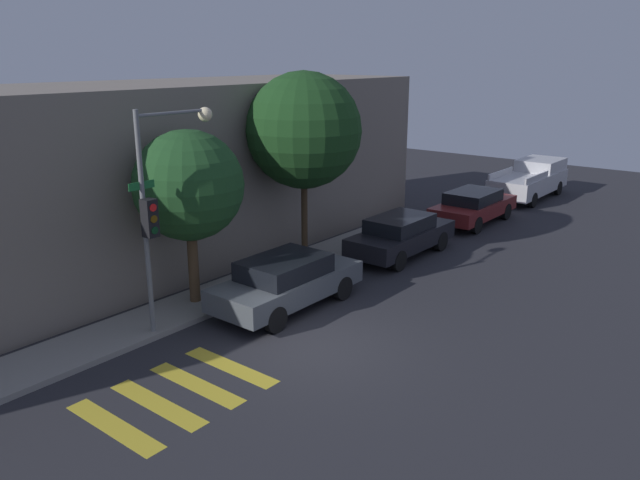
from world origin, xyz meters
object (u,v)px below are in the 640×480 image
(sedan_middle, at_px, (401,235))
(tree_midblock, at_px, (304,131))
(traffic_light_pole, at_px, (161,192))
(tree_near_corner, at_px, (189,186))
(sedan_near_corner, at_px, (287,281))
(pickup_truck, at_px, (531,179))
(sedan_far_end, at_px, (473,206))

(sedan_middle, bearing_deg, tree_midblock, 142.00)
(traffic_light_pole, distance_m, tree_near_corner, 1.69)
(sedan_near_corner, relative_size, pickup_truck, 0.83)
(traffic_light_pole, distance_m, tree_midblock, 6.29)
(traffic_light_pole, height_order, tree_near_corner, traffic_light_pole)
(traffic_light_pole, xyz_separation_m, sedan_far_end, (14.48, -1.27, -2.82))
(sedan_middle, bearing_deg, traffic_light_pole, 171.82)
(sedan_near_corner, height_order, pickup_truck, pickup_truck)
(sedan_middle, xyz_separation_m, tree_midblock, (-2.66, 2.08, 3.63))
(traffic_light_pole, bearing_deg, tree_near_corner, 28.71)
(sedan_far_end, relative_size, tree_midblock, 0.74)
(tree_midblock, bearing_deg, traffic_light_pole, -172.54)
(tree_midblock, bearing_deg, sedan_near_corner, -147.25)
(sedan_far_end, height_order, pickup_truck, pickup_truck)
(pickup_truck, bearing_deg, sedan_middle, -180.00)
(traffic_light_pole, bearing_deg, tree_midblock, 7.46)
(pickup_truck, height_order, tree_near_corner, tree_near_corner)
(sedan_middle, distance_m, tree_near_corner, 8.09)
(sedan_middle, height_order, pickup_truck, pickup_truck)
(sedan_near_corner, relative_size, tree_near_corner, 0.93)
(sedan_middle, bearing_deg, tree_near_corner, 164.23)
(pickup_truck, relative_size, tree_midblock, 0.87)
(pickup_truck, xyz_separation_m, tree_midblock, (-14.60, 2.08, 3.50))
(sedan_middle, xyz_separation_m, sedan_far_end, (5.63, -0.00, -0.02))
(sedan_far_end, bearing_deg, tree_midblock, 165.92)
(traffic_light_pole, bearing_deg, sedan_middle, -8.18)
(sedan_far_end, bearing_deg, sedan_middle, 180.00)
(traffic_light_pole, xyz_separation_m, sedan_middle, (8.85, -1.27, -2.80))
(sedan_near_corner, height_order, tree_near_corner, tree_near_corner)
(sedan_near_corner, distance_m, sedan_far_end, 11.53)
(traffic_light_pole, relative_size, tree_near_corner, 1.14)
(sedan_far_end, bearing_deg, traffic_light_pole, 174.98)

